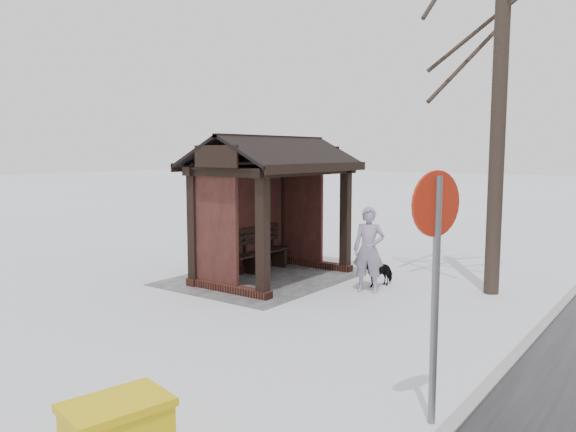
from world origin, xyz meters
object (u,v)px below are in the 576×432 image
object	(u,v)px
bus_shelter	(268,179)
pedestrian	(369,250)
dog	(377,272)
road_sign	(435,245)

from	to	relation	value
bus_shelter	pedestrian	world-z (taller)	bus_shelter
dog	pedestrian	bearing A→B (deg)	-54.86
dog	road_sign	xyz separation A→B (m)	(4.98, 3.18, 1.54)
dog	road_sign	distance (m)	6.11
bus_shelter	dog	world-z (taller)	bus_shelter
bus_shelter	dog	xyz separation A→B (m)	(-0.75, 2.26, -1.88)
pedestrian	road_sign	distance (m)	5.47
pedestrian	dog	size ratio (longest dim) A/B	2.45
pedestrian	dog	distance (m)	0.80
bus_shelter	pedestrian	distance (m)	2.71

